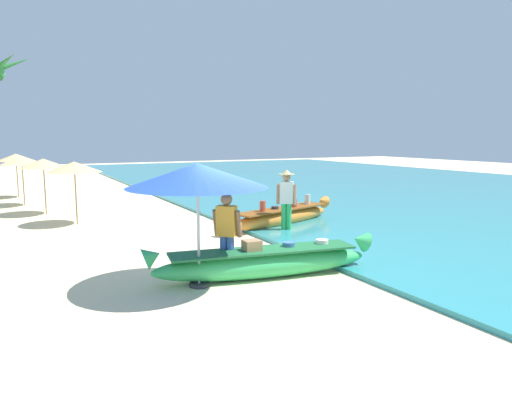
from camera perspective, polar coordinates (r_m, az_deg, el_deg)
name	(u,v)px	position (r m, az deg, el deg)	size (l,w,h in m)	color
ground_plane	(243,268)	(9.69, -1.58, -7.72)	(80.00, 80.00, 0.00)	beige
sea	(424,191)	(24.24, 19.55, 1.58)	(24.00, 56.00, 0.10)	teal
boat_green_foreground	(264,262)	(9.02, 0.94, -6.94)	(4.53, 1.35, 0.81)	#38B760
boat_orange_midground	(282,216)	(14.09, 3.18, -1.42)	(4.28, 1.92, 0.85)	orange
person_vendor_hatted	(287,197)	(13.03, 3.70, 0.96)	(0.56, 0.49, 1.76)	green
person_tourist_customer	(227,231)	(8.91, -3.54, -3.15)	(0.52, 0.53, 1.61)	#3D5BA8
patio_umbrella_large	(197,176)	(8.25, -7.08, 3.46)	(2.48, 2.48, 2.20)	#B7B7BC
parasol_row_0	(74,167)	(15.22, -21.06, 4.25)	(1.60, 1.60, 1.91)	#8E6B47
parasol_row_1	(43,163)	(17.60, -24.27, 4.54)	(1.60, 1.60, 1.91)	#8E6B47
parasol_row_2	(22,160)	(20.14, -26.41, 4.78)	(1.60, 1.60, 1.91)	#8E6B47
parasol_row_3	(16,158)	(22.97, -26.97, 5.07)	(1.60, 1.60, 1.91)	#8E6B47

